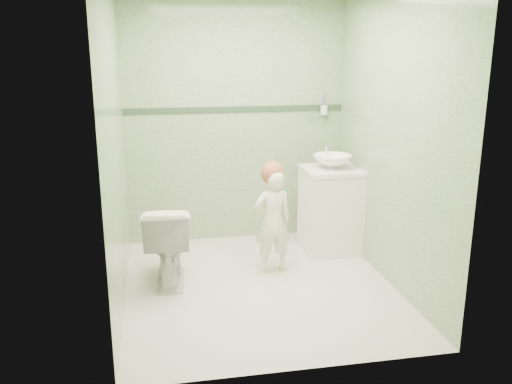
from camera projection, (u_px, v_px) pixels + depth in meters
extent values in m
plane|color=silver|center=(259.00, 286.00, 4.54)|extent=(2.50, 2.50, 0.00)
cube|color=gray|center=(236.00, 124.00, 5.42)|extent=(2.20, 0.04, 2.40)
cube|color=gray|center=(302.00, 183.00, 3.04)|extent=(2.20, 0.04, 2.40)
cube|color=gray|center=(115.00, 150.00, 4.03)|extent=(0.04, 2.50, 2.40)
cube|color=gray|center=(391.00, 141.00, 4.43)|extent=(0.04, 2.50, 2.40)
cube|color=#29432E|center=(236.00, 109.00, 5.37)|extent=(2.20, 0.02, 0.05)
cube|color=white|center=(330.00, 211.00, 5.25)|extent=(0.52, 0.50, 0.80)
cube|color=white|center=(332.00, 170.00, 5.15)|extent=(0.54, 0.52, 0.04)
imported|color=white|center=(332.00, 161.00, 5.12)|extent=(0.37, 0.37, 0.13)
cylinder|color=silver|center=(326.00, 152.00, 5.30)|extent=(0.03, 0.03, 0.18)
cylinder|color=silver|center=(328.00, 145.00, 5.23)|extent=(0.02, 0.12, 0.02)
cylinder|color=silver|center=(318.00, 115.00, 5.50)|extent=(0.26, 0.02, 0.02)
cylinder|color=silver|center=(324.00, 110.00, 5.48)|extent=(0.07, 0.07, 0.09)
cylinder|color=blue|center=(323.00, 103.00, 5.45)|extent=(0.01, 0.01, 0.17)
cylinder|color=#BA3A4D|center=(325.00, 103.00, 5.47)|extent=(0.01, 0.01, 0.17)
imported|color=white|center=(168.00, 243.00, 4.55)|extent=(0.43, 0.70, 0.70)
imported|color=white|center=(273.00, 221.00, 4.74)|extent=(0.36, 0.26, 0.93)
sphere|color=#9D5239|center=(273.00, 173.00, 4.65)|extent=(0.21, 0.21, 0.21)
cylinder|color=#0C9C6A|center=(287.00, 191.00, 4.56)|extent=(0.06, 0.14, 0.06)
cube|color=white|center=(278.00, 185.00, 4.58)|extent=(0.03, 0.03, 0.02)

